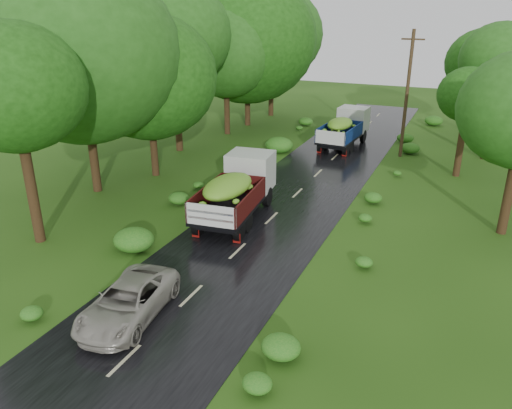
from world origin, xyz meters
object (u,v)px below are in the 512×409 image
Objects in this scene: truck_far at (345,127)px; car at (128,301)px; utility_pole at (407,94)px; truck_near at (238,187)px.

truck_far is 1.41× the size of car.
car is at bearing -101.20° from utility_pole.
truck_far reaches higher than car.
utility_pole is (4.41, -1.21, 2.97)m from truck_far.
car is 25.09m from utility_pole.
truck_far is at bearing 166.33° from utility_pole.
truck_near is 1.07× the size of truck_far.
truck_near is 15.93m from utility_pole.
truck_near is 15.78m from truck_far.
truck_near reaches higher than car.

